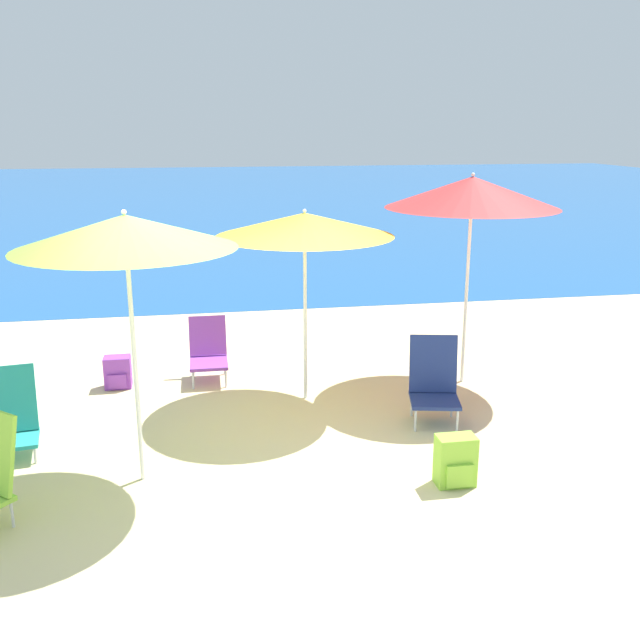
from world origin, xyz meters
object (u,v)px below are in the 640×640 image
Objects in this scene: beach_chair_purple at (208,350)px; backpack_purple at (118,372)px; backpack_lime at (456,461)px; beach_umbrella_red at (472,192)px; beach_umbrella_yellow at (305,225)px; beach_umbrella_lime at (125,232)px; beach_chair_teal at (12,416)px; beach_chair_navy at (434,380)px.

beach_chair_purple is 1.04m from backpack_purple.
beach_chair_purple reaches higher than backpack_purple.
beach_umbrella_red is at bearing 67.75° from backpack_lime.
beach_umbrella_yellow is 1.90m from beach_umbrella_red.
backpack_lime reaches higher than backpack_purple.
beach_chair_teal is (-1.17, 0.72, -1.73)m from beach_umbrella_lime.
beach_umbrella_lime is 2.87× the size of beach_chair_teal.
backpack_purple is (-2.04, 0.69, -1.71)m from beach_umbrella_yellow.
beach_chair_navy is at bearing -7.32° from beach_chair_teal.
beach_umbrella_lime reaches higher than beach_umbrella_yellow.
beach_umbrella_yellow reaches higher than backpack_purple.
beach_umbrella_yellow is 0.86× the size of beach_umbrella_red.
beach_umbrella_red reaches higher than backpack_purple.
beach_chair_navy is (2.80, 0.78, -1.67)m from beach_umbrella_lime.
beach_chair_purple is at bearing 7.65° from backpack_purple.
backpack_purple is (-3.90, 0.49, -1.99)m from beach_umbrella_red.
beach_umbrella_lime reaches higher than beach_chair_purple.
beach_umbrella_yellow reaches higher than beach_chair_purple.
beach_chair_teal is at bearing -136.04° from beach_chair_purple.
beach_chair_teal is at bearing 148.44° from beach_umbrella_lime.
beach_umbrella_yellow is at bearing 44.06° from beach_umbrella_lime.
backpack_lime is at bearing -27.06° from beach_chair_teal.
beach_umbrella_lime reaches higher than beach_chair_navy.
beach_umbrella_lime is 2.67× the size of beach_chair_navy.
backpack_purple is at bearing -171.72° from beach_chair_purple.
backpack_lime is at bearing -12.11° from beach_umbrella_lime.
beach_umbrella_yellow is (1.63, 1.58, -0.19)m from beach_umbrella_lime.
beach_umbrella_lime is 2.21m from beach_chair_teal.
beach_chair_navy is at bearing -124.89° from beach_umbrella_red.
beach_umbrella_red is 5.58× the size of backpack_lime.
beach_umbrella_yellow is 5.68× the size of backpack_purple.
beach_umbrella_lime is at bearing -39.82° from beach_chair_teal.
beach_chair_navy is 1.37m from backpack_lime.
beach_umbrella_yellow is 2.61× the size of beach_chair_teal.
beach_chair_navy is (3.97, 0.06, 0.06)m from beach_chair_teal.
beach_chair_navy reaches higher than beach_chair_teal.
beach_chair_purple is at bearing 123.20° from backpack_lime.
beach_chair_teal is at bearing -167.20° from beach_umbrella_red.
beach_umbrella_red is 3.02× the size of beach_chair_teal.
backpack_lime is (3.72, -1.27, -0.14)m from beach_chair_teal.
beach_umbrella_lime is 3.21× the size of beach_chair_purple.
beach_umbrella_red is at bearing -7.12° from backpack_purple.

